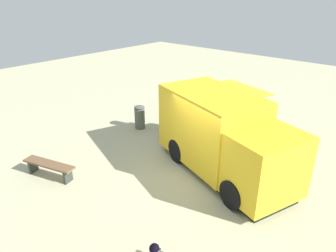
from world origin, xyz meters
TOP-DOWN VIEW (x-y plane):
  - ground_plane at (0.00, 0.00)m, footprint 40.00×40.00m
  - food_truck at (-0.78, 0.45)m, footprint 3.92×5.41m
  - planter_flowering_near at (-3.62, -3.12)m, footprint 0.52×0.52m
  - planter_flowering_far at (-2.20, -3.07)m, footprint 0.51×0.51m
  - plaza_bench at (3.20, -3.50)m, footprint 0.92×1.88m
  - trash_bin at (-1.43, -4.12)m, footprint 0.45×0.45m

SIDE VIEW (x-z plane):
  - ground_plane at x=0.00m, z-range 0.00..0.00m
  - plaza_bench at x=3.20m, z-range 0.13..0.64m
  - planter_flowering_far at x=-2.20m, z-range 0.03..0.82m
  - planter_flowering_near at x=-3.62m, z-range 0.03..0.84m
  - trash_bin at x=-1.43m, z-range 0.01..1.03m
  - food_truck at x=-0.78m, z-range -0.05..2.51m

